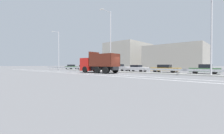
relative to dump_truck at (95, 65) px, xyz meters
name	(u,v)px	position (x,y,z in m)	size (l,w,h in m)	color
ground_plane	(120,73)	(4.08, 1.31, -1.27)	(320.00, 320.00, 0.00)	#565659
lane_strip_0	(91,73)	(0.88, -1.75, -1.27)	(64.09, 0.16, 0.01)	silver
lane_strip_1	(80,74)	(0.88, -3.77, -1.27)	(64.09, 0.16, 0.01)	silver
median_island	(128,72)	(4.08, 3.57, -1.18)	(35.25, 1.10, 0.18)	gray
median_guardrail	(133,69)	(4.08, 4.97, -0.70)	(64.09, 0.09, 0.78)	#9EA0A5
dump_truck	(95,65)	(0.00, 0.00, 0.00)	(6.99, 3.03, 3.45)	red
median_road_sign	(101,65)	(-2.34, 3.57, -0.02)	(0.71, 0.16, 2.39)	white
street_lamp_0	(58,49)	(-18.56, 3.52, 4.24)	(0.71, 1.88, 10.11)	#ADADB2
street_lamp_1	(110,39)	(0.14, 3.40, 4.76)	(0.70, 2.55, 10.98)	#ADADB2
street_lamp_2	(211,33)	(15.63, 3.25, 3.56)	(0.70, 2.70, 8.59)	#ADADB2
parked_car_0	(71,67)	(-20.48, 8.58, -0.57)	(4.40, 2.21, 1.38)	#335B33
parked_car_1	(83,67)	(-14.44, 8.60, -0.62)	(4.37, 2.14, 1.23)	gray
parked_car_2	(98,67)	(-8.59, 8.68, -0.55)	(4.50, 2.07, 1.44)	silver
parked_car_3	(119,67)	(-2.15, 8.81, -0.53)	(4.57, 2.21, 1.45)	#A3A3A8
parked_car_4	(137,68)	(2.72, 8.30, -0.60)	(4.33, 2.03, 1.27)	silver
parked_car_5	(165,68)	(8.20, 8.64, -0.59)	(4.85, 1.92, 1.35)	#B27A14
parked_car_6	(205,69)	(14.14, 8.51, -0.57)	(4.04, 2.02, 1.40)	#335B33
background_building_0	(129,56)	(-12.55, 27.00, 3.14)	(11.61, 14.71, 8.81)	gray
background_building_1	(176,58)	(4.92, 23.62, 1.86)	(14.17, 10.70, 6.27)	gray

